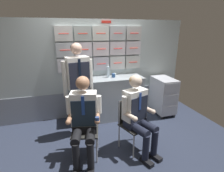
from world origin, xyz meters
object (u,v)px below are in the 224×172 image
at_px(water_bottle_tall, 86,72).
at_px(folding_chair_left, 85,123).
at_px(crew_member_right, 138,112).
at_px(crew_member_standing, 78,83).
at_px(crew_member_left, 84,116).
at_px(coffee_cup_white, 115,75).
at_px(folding_chair_right, 131,119).
at_px(service_trolley, 163,95).

bearing_deg(water_bottle_tall, folding_chair_left, -100.28).
xyz_separation_m(folding_chair_left, water_bottle_tall, (0.20, 1.09, 0.58)).
height_order(folding_chair_left, crew_member_right, crew_member_right).
bearing_deg(crew_member_right, water_bottle_tall, 114.77).
bearing_deg(crew_member_standing, crew_member_right, -42.02).
bearing_deg(folding_chair_left, water_bottle_tall, 79.72).
bearing_deg(folding_chair_left, crew_member_left, -103.18).
bearing_deg(water_bottle_tall, coffee_cup_white, 3.98).
height_order(folding_chair_left, water_bottle_tall, water_bottle_tall).
xyz_separation_m(folding_chair_left, crew_member_standing, (-0.02, 0.53, 0.53)).
relative_size(folding_chair_right, crew_member_right, 0.65).
distance_m(folding_chair_left, crew_member_left, 0.26).
height_order(crew_member_right, crew_member_standing, crew_member_standing).
bearing_deg(folding_chair_right, crew_member_standing, 142.36).
xyz_separation_m(service_trolley, crew_member_left, (-2.00, -1.04, 0.26)).
distance_m(crew_member_left, coffee_cup_white, 1.58).
distance_m(crew_member_left, water_bottle_tall, 1.32).
bearing_deg(folding_chair_right, folding_chair_left, 174.71).
bearing_deg(folding_chair_right, coffee_cup_white, 85.49).
xyz_separation_m(service_trolley, water_bottle_tall, (-1.77, 0.20, 0.62)).
bearing_deg(crew_member_right, folding_chair_right, 109.89).
height_order(folding_chair_left, crew_member_left, crew_member_left).
distance_m(crew_member_standing, coffee_cup_white, 1.06).
height_order(crew_member_right, water_bottle_tall, crew_member_right).
height_order(folding_chair_right, coffee_cup_white, coffee_cup_white).
height_order(folding_chair_right, water_bottle_tall, water_bottle_tall).
bearing_deg(crew_member_left, coffee_cup_white, 55.70).
height_order(crew_member_left, folding_chair_right, crew_member_left).
distance_m(crew_member_right, water_bottle_tall, 1.49).
bearing_deg(folding_chair_left, service_trolley, 24.39).
xyz_separation_m(crew_member_right, crew_member_standing, (-0.83, 0.74, 0.33)).
bearing_deg(service_trolley, crew_member_standing, -169.60).
relative_size(crew_member_left, crew_member_standing, 0.76).
xyz_separation_m(service_trolley, crew_member_standing, (-1.99, -0.36, 0.57)).
height_order(folding_chair_right, crew_member_right, crew_member_right).
distance_m(folding_chair_left, folding_chair_right, 0.75).
xyz_separation_m(folding_chair_left, coffee_cup_white, (0.84, 1.14, 0.46)).
bearing_deg(crew_member_standing, crew_member_left, -91.05).
distance_m(folding_chair_right, crew_member_standing, 1.11).
bearing_deg(crew_member_standing, coffee_cup_white, 35.17).
bearing_deg(coffee_cup_white, crew_member_right, -91.75).
height_order(service_trolley, folding_chair_right, service_trolley).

